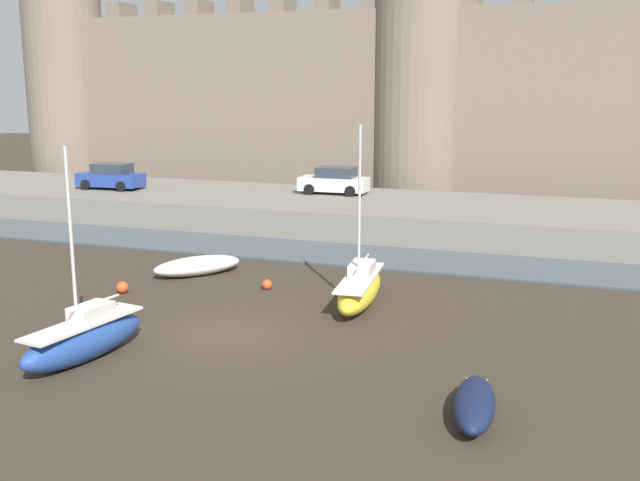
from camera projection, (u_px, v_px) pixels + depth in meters
The scene contains 12 objects.
ground_plane at pixel (227, 334), 24.76m from camera, with size 160.00×160.00×0.00m, color #382D23.
water_channel at pixel (340, 254), 36.09m from camera, with size 80.00×4.50×0.10m, color #3D4C56.
quay_road at pixel (379, 215), 42.63m from camera, with size 69.27×10.00×1.59m, color slate.
castle at pixel (419, 87), 50.45m from camera, with size 64.08×6.81×21.09m.
sailboat_foreground_right at pixel (85, 338), 22.33m from camera, with size 1.90×4.80×6.42m.
rowboat_foreground_left at pixel (474, 404), 18.41m from camera, with size 1.31×3.30×0.79m.
rowboat_near_channel_left at pixel (198, 265), 32.38m from camera, with size 3.67×4.03×0.78m.
sailboat_midflat_right at pixel (360, 288), 27.89m from camera, with size 1.79×5.47×6.71m.
mooring_buoy_off_centre at pixel (122, 287), 29.52m from camera, with size 0.48×0.48×0.48m, color #E04C1E.
mooring_buoy_near_channel at pixel (267, 284), 30.06m from camera, with size 0.42×0.42×0.42m, color #E04C1E.
car_quay_centre_east at pixel (334, 181), 44.99m from camera, with size 4.14×1.95×1.62m.
car_quay_centre_west at pixel (111, 177), 47.03m from camera, with size 4.14×1.95×1.62m.
Camera 1 is at (10.71, -21.24, 8.15)m, focal length 42.00 mm.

